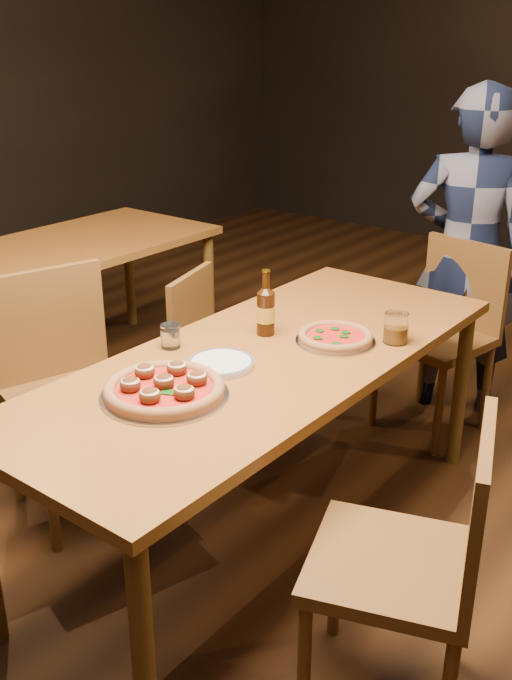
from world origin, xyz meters
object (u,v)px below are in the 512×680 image
Objects in this scene: table_left at (34,266)px; water_glass at (170,336)px; pizza_meatball at (164,388)px; pizza_margherita at (336,337)px; beer_bottle at (266,312)px; diner at (467,254)px; chair_main_nw at (75,397)px; chair_main_e at (391,562)px; chair_end at (435,337)px; plate_stack at (221,364)px; amber_glass at (396,328)px; table_main at (265,373)px; chair_main_sw at (230,361)px.

water_glass reaches higher than table_left.
pizza_meatball is 1.37× the size of pizza_margherita.
table_left is 5.07× the size of pizza_meatball.
diner reaches higher than beer_bottle.
chair_main_e is (1.40, -0.08, -0.03)m from chair_main_nw.
table_left is 1.20m from chair_main_nw.
table_left is 2.15× the size of chair_end.
plate_stack is 0.25m from water_glass.
chair_end is 0.45m from diner.
amber_glass reaches higher than table_left.
water_glass is at bearing -96.41° from chair_end.
chair_end is at bearing 84.62° from pizza_meatball.
water_glass is at bearing -52.32° from chair_main_nw.
table_left is 2.15× the size of chair_main_e.
amber_glass reaches higher than water_glass.
water_glass is at bearing -122.10° from chair_main_e.
chair_end is at bearing 84.86° from table_main.
beer_bottle reaches higher than pizza_meatball.
water_glass is at bearing -121.67° from beer_bottle.
chair_main_e reaches higher than pizza_margherita.
pizza_margherita is at bearing -77.70° from chair_end.
table_main and table_left have the same top height.
pizza_margherita is at bearing -39.35° from chair_main_nw.
water_glass is 0.80m from amber_glass.
table_main is at bearing -49.49° from chair_main_nw.
pizza_margherita is 0.45m from plate_stack.
chair_main_e reaches higher than pizza_meatball.
table_main is 1.26× the size of diner.
beer_bottle is 2.19× the size of amber_glass.
chair_main_nw is at bearing -107.54° from chair_end.
pizza_margherita is at bearing -122.45° from chair_main_sw.
chair_main_nw is (-0.68, -0.30, -0.18)m from table_main.
chair_main_nw is 11.64× the size of water_glass.
table_left is at bearing 174.62° from beer_bottle.
chair_end is 3.24× the size of pizza_margherita.
chair_main_e is 3.24× the size of pizza_margherita.
chair_end is 4.33× the size of plate_stack.
table_left is 8.34× the size of beer_bottle.
chair_main_nw and beer_bottle have the same top height.
beer_bottle is at bearing -91.40° from chair_end.
chair_main_nw reaches higher than chair_main_e.
water_glass reaches higher than plate_stack.
water_glass is at bearing 52.84° from diner.
table_left is 23.53× the size of water_glass.
chair_main_sw is at bearing -142.82° from chair_main_e.
beer_bottle is at bearing 96.25° from pizza_meatball.
chair_main_e is at bearing -76.61° from chair_main_nw.
plate_stack is 1.65m from diner.
diner reaches higher than plate_stack.
table_main is 0.20m from plate_stack.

